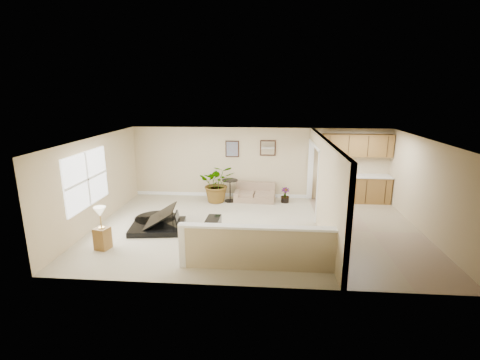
# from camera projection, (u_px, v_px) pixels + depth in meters

# --- Properties ---
(floor) EXTENTS (9.00, 9.00, 0.00)m
(floor) POSITION_uv_depth(u_px,v_px,m) (256.00, 228.00, 9.70)
(floor) COLOR #BBAE91
(floor) RESTS_ON ground
(back_wall) EXTENTS (9.00, 0.04, 2.50)m
(back_wall) POSITION_uv_depth(u_px,v_px,m) (259.00, 163.00, 12.29)
(back_wall) COLOR #CCB68B
(back_wall) RESTS_ON floor
(front_wall) EXTENTS (9.00, 0.04, 2.50)m
(front_wall) POSITION_uv_depth(u_px,v_px,m) (251.00, 227.00, 6.50)
(front_wall) COLOR #CCB68B
(front_wall) RESTS_ON floor
(left_wall) EXTENTS (0.04, 6.00, 2.50)m
(left_wall) POSITION_uv_depth(u_px,v_px,m) (96.00, 182.00, 9.74)
(left_wall) COLOR #CCB68B
(left_wall) RESTS_ON floor
(right_wall) EXTENTS (0.04, 6.00, 2.50)m
(right_wall) POSITION_uv_depth(u_px,v_px,m) (429.00, 189.00, 9.05)
(right_wall) COLOR #CCB68B
(right_wall) RESTS_ON floor
(ceiling) EXTENTS (9.00, 6.00, 0.04)m
(ceiling) POSITION_uv_depth(u_px,v_px,m) (257.00, 139.00, 9.08)
(ceiling) COLOR white
(ceiling) RESTS_ON back_wall
(kitchen_vinyl) EXTENTS (2.70, 6.00, 0.01)m
(kitchen_vinyl) POSITION_uv_depth(u_px,v_px,m) (371.00, 232.00, 9.46)
(kitchen_vinyl) COLOR gray
(kitchen_vinyl) RESTS_ON floor
(interior_partition) EXTENTS (0.18, 5.99, 2.50)m
(interior_partition) POSITION_uv_depth(u_px,v_px,m) (322.00, 185.00, 9.51)
(interior_partition) COLOR #CCB68B
(interior_partition) RESTS_ON floor
(pony_half_wall) EXTENTS (3.42, 0.22, 1.00)m
(pony_half_wall) POSITION_uv_depth(u_px,v_px,m) (256.00, 247.00, 7.35)
(pony_half_wall) COLOR #CCB68B
(pony_half_wall) RESTS_ON floor
(left_window) EXTENTS (0.05, 2.15, 1.45)m
(left_window) POSITION_uv_depth(u_px,v_px,m) (87.00, 179.00, 9.21)
(left_window) COLOR white
(left_window) RESTS_ON left_wall
(wall_art_left) EXTENTS (0.48, 0.04, 0.58)m
(wall_art_left) POSITION_uv_depth(u_px,v_px,m) (232.00, 149.00, 12.21)
(wall_art_left) COLOR #311C12
(wall_art_left) RESTS_ON back_wall
(wall_mirror) EXTENTS (0.55, 0.04, 0.55)m
(wall_mirror) POSITION_uv_depth(u_px,v_px,m) (268.00, 148.00, 12.10)
(wall_mirror) COLOR #311C12
(wall_mirror) RESTS_ON back_wall
(kitchen_cabinets) EXTENTS (2.36, 0.65, 2.33)m
(kitchen_cabinets) POSITION_uv_depth(u_px,v_px,m) (352.00, 177.00, 11.88)
(kitchen_cabinets) COLOR brown
(kitchen_cabinets) RESTS_ON floor
(piano) EXTENTS (1.80, 1.85, 1.35)m
(piano) POSITION_uv_depth(u_px,v_px,m) (157.00, 208.00, 9.64)
(piano) COLOR black
(piano) RESTS_ON floor
(piano_bench) EXTENTS (0.37, 0.70, 0.46)m
(piano_bench) POSITION_uv_depth(u_px,v_px,m) (213.00, 227.00, 9.21)
(piano_bench) COLOR black
(piano_bench) RESTS_ON floor
(loveseat) EXTENTS (1.44, 0.88, 0.79)m
(loveseat) POSITION_uv_depth(u_px,v_px,m) (255.00, 192.00, 12.15)
(loveseat) COLOR tan
(loveseat) RESTS_ON floor
(accent_table) EXTENTS (0.53, 0.53, 0.77)m
(accent_table) POSITION_uv_depth(u_px,v_px,m) (230.00, 188.00, 11.97)
(accent_table) COLOR black
(accent_table) RESTS_ON floor
(palm_plant) EXTENTS (1.31, 1.17, 1.31)m
(palm_plant) POSITION_uv_depth(u_px,v_px,m) (217.00, 184.00, 11.89)
(palm_plant) COLOR black
(palm_plant) RESTS_ON floor
(small_plant) EXTENTS (0.32, 0.32, 0.52)m
(small_plant) POSITION_uv_depth(u_px,v_px,m) (285.00, 196.00, 11.92)
(small_plant) COLOR black
(small_plant) RESTS_ON floor
(lamp_stand) EXTENTS (0.38, 0.38, 1.07)m
(lamp_stand) POSITION_uv_depth(u_px,v_px,m) (102.00, 231.00, 8.34)
(lamp_stand) COLOR brown
(lamp_stand) RESTS_ON floor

